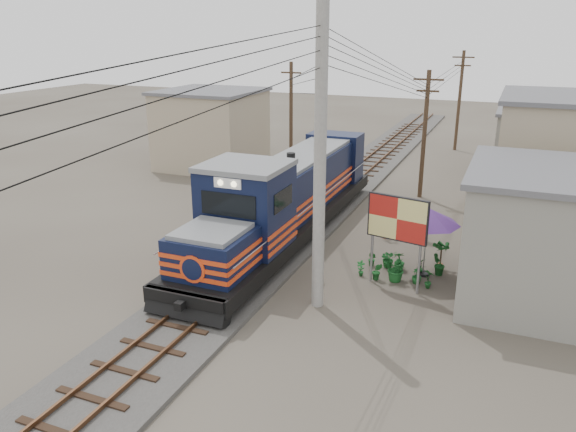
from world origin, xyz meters
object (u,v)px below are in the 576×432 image
at_px(market_umbrella, 428,216).
at_px(vendor, 422,225).
at_px(billboard, 397,221).
at_px(locomotive, 286,200).

relative_size(market_umbrella, vendor, 1.82).
distance_m(billboard, market_umbrella, 1.74).
relative_size(billboard, market_umbrella, 1.28).
distance_m(locomotive, vendor, 6.21).
bearing_deg(locomotive, vendor, 19.93).
height_order(market_umbrella, vendor, market_umbrella).
bearing_deg(market_umbrella, vendor, 100.86).
relative_size(billboard, vendor, 2.33).
xyz_separation_m(market_umbrella, vendor, (-0.71, 3.72, -1.66)).
height_order(locomotive, market_umbrella, locomotive).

